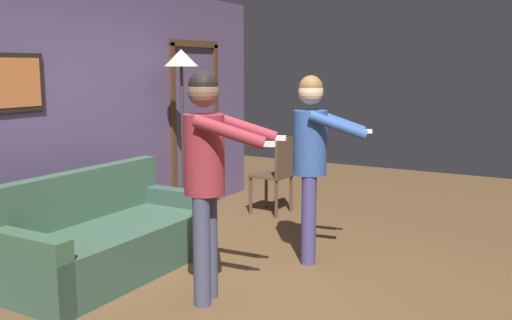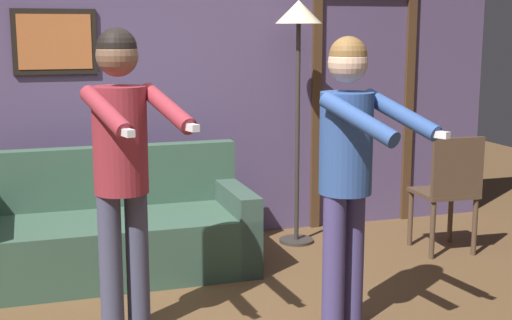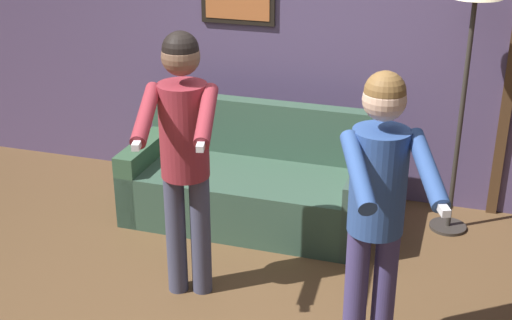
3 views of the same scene
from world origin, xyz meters
name	(u,v)px [view 2 (image 2 of 3)]	position (x,y,z in m)	size (l,w,h in m)	color
back_wall_assembly	(137,83)	(0.02, 2.07, 1.30)	(6.40, 0.10, 2.60)	#55446A
couch	(117,235)	(-0.26, 1.36, 0.28)	(1.90, 0.86, 0.87)	#375442
torchiere_lamp	(298,38)	(1.23, 1.65, 1.66)	(0.37, 0.37, 1.95)	#332D28
person_standing_left	(122,153)	(-0.34, 0.25, 1.06)	(0.55, 0.75, 1.74)	#42455F
person_standing_right	(348,157)	(0.87, -0.05, 1.02)	(0.59, 0.69, 1.69)	#433B71
dining_chair_distant	(449,187)	(2.24, 1.00, 0.53)	(0.44, 0.44, 0.93)	#4C3828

